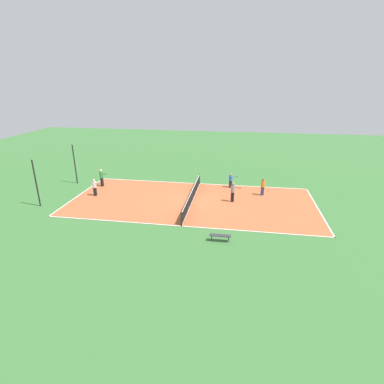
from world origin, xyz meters
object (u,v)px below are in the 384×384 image
(player_center_orange, at_px, (263,186))
(player_near_white, at_px, (95,186))
(player_far_green, at_px, (102,176))
(player_baseline_gray, at_px, (233,191))
(bench, at_px, (220,236))
(fence_post_back_right, at_px, (75,164))
(fence_post_back_left, at_px, (36,183))
(player_near_blue, at_px, (231,180))
(tennis_ball_midcourt, at_px, (197,202))
(tennis_ball_left_sideline, at_px, (325,234))
(tennis_net, at_px, (192,195))

(player_center_orange, xyz_separation_m, player_near_white, (-2.61, 15.50, -0.03))
(player_far_green, height_order, player_baseline_gray, player_baseline_gray)
(bench, xyz_separation_m, fence_post_back_right, (9.82, 15.80, 1.67))
(bench, relative_size, fence_post_back_left, 0.35)
(player_far_green, bearing_deg, player_near_blue, 28.47)
(player_near_blue, xyz_separation_m, tennis_ball_midcourt, (-4.40, 2.78, -0.77))
(player_far_green, height_order, tennis_ball_left_sideline, player_far_green)
(tennis_ball_left_sideline, distance_m, fence_post_back_left, 23.20)
(tennis_ball_midcourt, bearing_deg, player_far_green, 75.19)
(player_center_orange, relative_size, player_near_blue, 1.17)
(player_near_white, height_order, tennis_ball_left_sideline, player_near_white)
(tennis_net, distance_m, player_center_orange, 6.81)
(player_center_orange, relative_size, tennis_ball_left_sideline, 24.51)
(player_far_green, xyz_separation_m, player_near_blue, (1.71, -12.99, -0.23))
(bench, height_order, player_near_white, player_near_white)
(player_center_orange, bearing_deg, player_baseline_gray, 24.57)
(player_center_orange, height_order, player_near_white, player_center_orange)
(tennis_net, distance_m, player_far_green, 10.08)
(player_near_blue, distance_m, fence_post_back_left, 17.73)
(tennis_net, bearing_deg, player_baseline_gray, -82.19)
(tennis_ball_left_sideline, relative_size, fence_post_back_left, 0.02)
(player_far_green, distance_m, tennis_ball_midcourt, 10.61)
(fence_post_back_left, bearing_deg, tennis_net, -76.32)
(player_far_green, xyz_separation_m, fence_post_back_left, (-5.70, 3.07, 0.99))
(player_center_orange, height_order, player_far_green, player_far_green)
(fence_post_back_left, bearing_deg, tennis_ball_left_sideline, -93.64)
(bench, relative_size, tennis_ball_midcourt, 21.13)
(player_center_orange, bearing_deg, player_near_blue, -42.39)
(player_center_orange, bearing_deg, tennis_ball_left_sideline, 106.24)
(player_near_white, bearing_deg, fence_post_back_left, -122.09)
(tennis_net, xyz_separation_m, fence_post_back_right, (3.12, 12.80, 1.48))
(player_near_white, xyz_separation_m, tennis_ball_midcourt, (-0.06, -9.68, -0.89))
(tennis_net, height_order, player_center_orange, player_center_orange)
(fence_post_back_left, bearing_deg, tennis_ball_midcourt, -77.25)
(tennis_ball_midcourt, distance_m, fence_post_back_left, 13.76)
(player_near_white, relative_size, player_baseline_gray, 0.89)
(tennis_net, distance_m, tennis_ball_left_sideline, 11.25)
(player_far_green, height_order, fence_post_back_right, fence_post_back_right)
(player_center_orange, bearing_deg, bench, 57.63)
(tennis_net, relative_size, tennis_ball_left_sideline, 144.84)
(bench, height_order, fence_post_back_left, fence_post_back_left)
(tennis_ball_left_sideline, bearing_deg, bench, 106.29)
(bench, distance_m, tennis_ball_left_sideline, 7.58)
(player_near_white, xyz_separation_m, fence_post_back_left, (-3.07, 3.60, 1.11))
(player_near_blue, bearing_deg, player_near_white, -178.12)
(player_far_green, bearing_deg, fence_post_back_left, -97.30)
(tennis_net, bearing_deg, player_center_orange, -67.82)
(player_near_white, height_order, tennis_ball_midcourt, player_near_white)
(tennis_net, height_order, tennis_ball_midcourt, tennis_net)
(player_near_white, bearing_deg, player_center_orange, 27.05)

